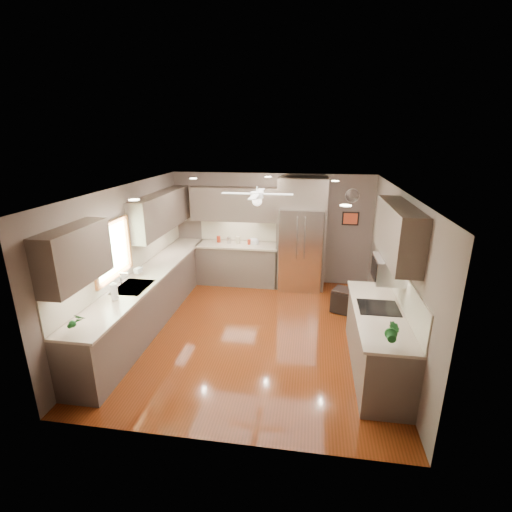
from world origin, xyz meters
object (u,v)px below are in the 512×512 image
(canister_d, at_px, (249,242))
(microwave, at_px, (389,269))
(potted_plant_right, at_px, (393,333))
(refrigerator, at_px, (301,236))
(soap_bottle, at_px, (139,270))
(canister_b, at_px, (229,240))
(stool, at_px, (343,300))
(bowl, at_px, (254,243))
(potted_plant_left, at_px, (75,321))
(canister_a, at_px, (219,239))
(paper_towel, at_px, (114,292))
(canister_c, at_px, (238,240))

(canister_d, relative_size, microwave, 0.22)
(potted_plant_right, xyz_separation_m, refrigerator, (-1.20, 3.86, 0.08))
(soap_bottle, height_order, potted_plant_right, potted_plant_right)
(potted_plant_right, distance_m, refrigerator, 4.04)
(canister_b, relative_size, stool, 0.31)
(canister_d, relative_size, soap_bottle, 0.61)
(bowl, height_order, refrigerator, refrigerator)
(potted_plant_left, xyz_separation_m, refrigerator, (2.66, 4.12, 0.10))
(canister_b, relative_size, refrigerator, 0.06)
(potted_plant_right, xyz_separation_m, stool, (-0.33, 2.73, -0.87))
(potted_plant_right, distance_m, stool, 2.88)
(canister_a, bearing_deg, canister_b, -5.27)
(canister_b, distance_m, potted_plant_left, 4.31)
(soap_bottle, xyz_separation_m, paper_towel, (0.11, -1.04, 0.04))
(bowl, relative_size, paper_towel, 0.89)
(canister_c, xyz_separation_m, potted_plant_left, (-1.24, -4.18, 0.06))
(canister_a, height_order, microwave, microwave)
(microwave, xyz_separation_m, paper_towel, (-3.98, -0.48, -0.40))
(microwave, bearing_deg, canister_b, 136.80)
(potted_plant_right, relative_size, bowl, 1.40)
(canister_b, height_order, stool, canister_b)
(canister_c, bearing_deg, potted_plant_right, -56.18)
(canister_a, distance_m, canister_b, 0.25)
(canister_b, relative_size, microwave, 0.28)
(bowl, relative_size, refrigerator, 0.10)
(canister_d, distance_m, stool, 2.47)
(canister_a, height_order, refrigerator, refrigerator)
(refrigerator, xyz_separation_m, paper_towel, (-2.65, -3.18, -0.11))
(refrigerator, distance_m, paper_towel, 4.15)
(stool, bearing_deg, canister_a, 156.10)
(refrigerator, bearing_deg, canister_a, 177.18)
(potted_plant_left, relative_size, bowl, 1.24)
(canister_b, bearing_deg, soap_bottle, -117.23)
(potted_plant_right, bearing_deg, paper_towel, 170.10)
(canister_c, relative_size, microwave, 0.30)
(bowl, height_order, paper_towel, paper_towel)
(canister_d, distance_m, soap_bottle, 2.71)
(canister_c, xyz_separation_m, microwave, (2.75, -2.77, 0.45))
(canister_a, relative_size, soap_bottle, 0.73)
(potted_plant_right, bearing_deg, canister_d, 121.26)
(soap_bottle, relative_size, stool, 0.40)
(soap_bottle, bearing_deg, canister_a, 68.35)
(potted_plant_right, xyz_separation_m, bowl, (-2.27, 3.91, -0.14))
(canister_b, relative_size, canister_d, 1.28)
(stool, bearing_deg, potted_plant_right, -83.18)
(canister_d, xyz_separation_m, potted_plant_left, (-1.50, -4.16, 0.09))
(soap_bottle, height_order, paper_towel, paper_towel)
(canister_c, distance_m, potted_plant_left, 4.36)
(canister_d, height_order, soap_bottle, soap_bottle)
(canister_a, xyz_separation_m, potted_plant_left, (-0.78, -4.21, 0.07))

